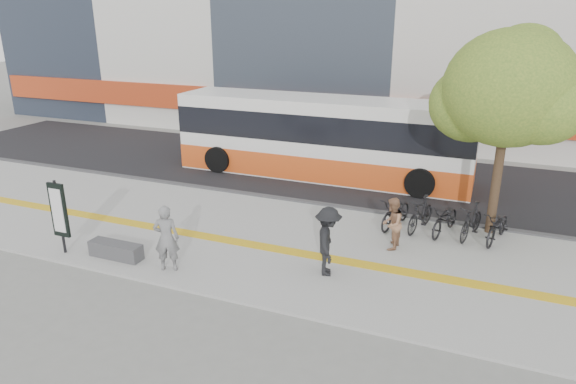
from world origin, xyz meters
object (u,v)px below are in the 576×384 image
at_px(pedestrian_tan, 392,224).
at_px(pedestrian_dark, 328,241).
at_px(seated_woman, 166,238).
at_px(bench, 116,250).
at_px(street_tree, 508,91).
at_px(bus, 322,140).
at_px(signboard, 59,211).

xyz_separation_m(pedestrian_tan, pedestrian_dark, (-1.26, -2.17, 0.15)).
bearing_deg(pedestrian_tan, seated_woman, -53.50).
xyz_separation_m(bench, seated_woman, (1.80, -0.05, 0.70)).
bearing_deg(street_tree, bench, -148.38).
bearing_deg(street_tree, seated_woman, -142.75).
relative_size(pedestrian_tan, pedestrian_dark, 0.84).
distance_m(bus, pedestrian_dark, 8.88).
distance_m(street_tree, pedestrian_tan, 5.17).
height_order(signboard, street_tree, street_tree).
xyz_separation_m(bench, pedestrian_tan, (7.11, 3.52, 0.56)).
distance_m(bus, seated_woman, 9.83).
distance_m(seated_woman, pedestrian_tan, 6.40).
xyz_separation_m(signboard, pedestrian_dark, (7.45, 1.65, -0.35)).
xyz_separation_m(street_tree, bus, (-6.88, 3.68, -2.90)).
height_order(bench, seated_woman, seated_woman).
relative_size(street_tree, pedestrian_dark, 3.37).
bearing_deg(bus, signboard, -114.22).
bearing_deg(bus, pedestrian_dark, -70.55).
distance_m(street_tree, seated_woman, 10.62).
distance_m(signboard, bus, 10.97).
xyz_separation_m(street_tree, seated_woman, (-7.98, -6.07, -3.51)).
height_order(signboard, seated_woman, signboard).
relative_size(street_tree, pedestrian_tan, 4.02).
distance_m(bench, signboard, 1.94).
relative_size(bus, pedestrian_dark, 6.60).
bearing_deg(pedestrian_tan, signboard, -63.66).
xyz_separation_m(bus, pedestrian_tan, (4.21, -6.18, -0.75)).
bearing_deg(pedestrian_dark, bus, 1.62).
bearing_deg(bench, street_tree, 31.62).
bearing_deg(pedestrian_tan, bus, -143.07).
height_order(bench, bus, bus).
bearing_deg(pedestrian_tan, pedestrian_dark, -27.55).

